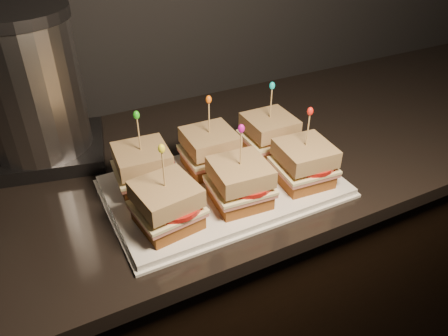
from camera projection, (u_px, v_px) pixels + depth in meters
name	position (u px, v px, depth m)	size (l,w,h in m)	color
cabinet	(275.00, 266.00, 1.36)	(2.37, 0.62, 0.87)	black
granite_slab	(287.00, 141.00, 1.11)	(2.41, 0.66, 0.03)	black
platter	(224.00, 186.00, 0.91)	(0.46, 0.29, 0.02)	white
platter_rim	(224.00, 189.00, 0.91)	(0.48, 0.30, 0.01)	white
sandwich_0_bread_bot	(145.00, 179.00, 0.89)	(0.10, 0.10, 0.03)	brown
sandwich_0_ham	(144.00, 172.00, 0.88)	(0.11, 0.11, 0.01)	#C3695C
sandwich_0_cheese	(143.00, 169.00, 0.87)	(0.11, 0.11, 0.01)	#FFF3AF
sandwich_0_tomato	(150.00, 166.00, 0.87)	(0.10, 0.10, 0.01)	#B11A13
sandwich_0_bread_top	(142.00, 157.00, 0.86)	(0.10, 0.10, 0.03)	#5F340C
sandwich_0_pick	(139.00, 136.00, 0.83)	(0.00, 0.00, 0.09)	tan
sandwich_0_frill	(136.00, 115.00, 0.81)	(0.01, 0.01, 0.02)	green
sandwich_1_bread_bot	(210.00, 161.00, 0.94)	(0.10, 0.10, 0.03)	brown
sandwich_1_ham	(210.00, 154.00, 0.93)	(0.11, 0.11, 0.01)	#C3695C
sandwich_1_cheese	(210.00, 152.00, 0.93)	(0.11, 0.11, 0.01)	#FFF3AF
sandwich_1_tomato	(216.00, 149.00, 0.93)	(0.10, 0.10, 0.01)	#B11A13
sandwich_1_bread_top	(210.00, 140.00, 0.91)	(0.10, 0.10, 0.03)	#5F340C
sandwich_1_pick	(209.00, 120.00, 0.89)	(0.00, 0.00, 0.09)	tan
sandwich_1_frill	(209.00, 99.00, 0.86)	(0.01, 0.01, 0.02)	orange
sandwich_2_bread_bot	(268.00, 145.00, 1.00)	(0.10, 0.10, 0.03)	brown
sandwich_2_ham	(269.00, 139.00, 0.99)	(0.11, 0.11, 0.01)	#C3695C
sandwich_2_cheese	(269.00, 136.00, 0.99)	(0.11, 0.11, 0.01)	#FFF3AF
sandwich_2_tomato	(275.00, 133.00, 0.98)	(0.10, 0.10, 0.01)	#B11A13
sandwich_2_bread_top	(270.00, 124.00, 0.97)	(0.10, 0.10, 0.03)	#5F340C
sandwich_2_pick	(271.00, 105.00, 0.94)	(0.00, 0.00, 0.09)	tan
sandwich_2_frill	(272.00, 86.00, 0.92)	(0.01, 0.01, 0.02)	#0DC6C5
sandwich_3_bread_bot	(168.00, 218.00, 0.79)	(0.10, 0.10, 0.03)	brown
sandwich_3_ham	(167.00, 210.00, 0.78)	(0.11, 0.11, 0.01)	#C3695C
sandwich_3_cheese	(167.00, 207.00, 0.78)	(0.11, 0.11, 0.01)	#FFF3AF
sandwich_3_tomato	(174.00, 204.00, 0.77)	(0.10, 0.10, 0.01)	#B11A13
sandwich_3_bread_top	(166.00, 194.00, 0.76)	(0.10, 0.10, 0.03)	#5F340C
sandwich_3_pick	(164.00, 171.00, 0.73)	(0.00, 0.00, 0.09)	tan
sandwich_3_frill	(162.00, 149.00, 0.71)	(0.01, 0.01, 0.02)	yellow
sandwich_4_bread_bot	(240.00, 195.00, 0.85)	(0.10, 0.10, 0.03)	brown
sandwich_4_ham	(240.00, 188.00, 0.84)	(0.11, 0.11, 0.01)	#C3695C
sandwich_4_cheese	(240.00, 185.00, 0.83)	(0.11, 0.11, 0.01)	#FFF3AF
sandwich_4_tomato	(247.00, 181.00, 0.83)	(0.10, 0.10, 0.01)	#B11A13
sandwich_4_bread_top	(240.00, 172.00, 0.82)	(0.10, 0.10, 0.03)	#5F340C
sandwich_4_pick	(241.00, 150.00, 0.79)	(0.00, 0.00, 0.09)	tan
sandwich_4_frill	(241.00, 129.00, 0.76)	(0.01, 0.01, 0.02)	#C40E9D
sandwich_5_bread_bot	(302.00, 175.00, 0.90)	(0.10, 0.10, 0.03)	brown
sandwich_5_ham	(303.00, 168.00, 0.89)	(0.11, 0.11, 0.01)	#C3695C
sandwich_5_cheese	(304.00, 165.00, 0.89)	(0.11, 0.11, 0.01)	#FFF3AF
sandwich_5_tomato	(311.00, 162.00, 0.88)	(0.10, 0.10, 0.01)	#B11A13
sandwich_5_bread_top	(305.00, 153.00, 0.87)	(0.10, 0.10, 0.03)	#5F340C
sandwich_5_pick	(308.00, 132.00, 0.84)	(0.00, 0.00, 0.09)	tan
sandwich_5_frill	(310.00, 111.00, 0.82)	(0.01, 0.01, 0.02)	red
appliance_base	(46.00, 150.00, 1.01)	(0.26, 0.22, 0.03)	#262628
appliance_body	(29.00, 87.00, 0.92)	(0.22, 0.22, 0.28)	silver
appliance_lid	(9.00, 13.00, 0.84)	(0.23, 0.23, 0.02)	#262628
appliance	(29.00, 89.00, 0.93)	(0.26, 0.22, 0.34)	silver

